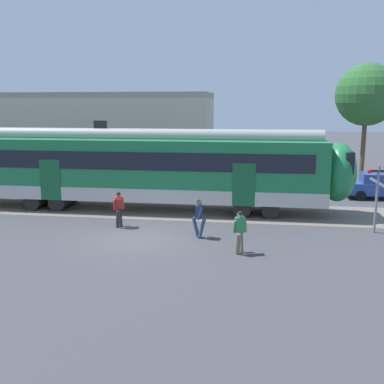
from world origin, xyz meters
TOP-DOWN VIEW (x-y plane):
  - ground_plane at (0.00, 0.00)m, footprint 160.00×160.00m
  - pedestrian_red at (-1.26, 1.63)m, footprint 0.51×0.71m
  - pedestrian_navy at (2.58, 0.50)m, footprint 0.63×0.53m
  - pedestrian_green at (4.38, -1.34)m, footprint 0.53×0.70m
  - parked_car_blue at (12.25, 9.99)m, footprint 4.03×1.82m
  - crossing_signal at (10.15, 2.35)m, footprint 0.96×0.22m
  - background_building at (-9.41, 14.70)m, footprint 21.89×5.00m
  - street_tree_right at (12.47, 16.01)m, footprint 4.38×4.38m
  - street_tree_left at (-11.19, 15.84)m, footprint 2.87×2.87m

SIDE VIEW (x-z plane):
  - ground_plane at x=0.00m, z-range 0.00..0.00m
  - parked_car_blue at x=12.25m, z-range 0.01..1.55m
  - pedestrian_navy at x=2.58m, z-range 0.13..1.80m
  - pedestrian_green at x=4.38m, z-range 0.13..1.80m
  - pedestrian_red at x=-1.26m, z-range 0.16..1.82m
  - crossing_signal at x=10.15m, z-range 0.51..3.51m
  - background_building at x=-9.41m, z-range -1.39..7.81m
  - street_tree_left at x=-11.19m, z-range 1.73..8.15m
  - street_tree_right at x=12.47m, z-range 2.00..10.44m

